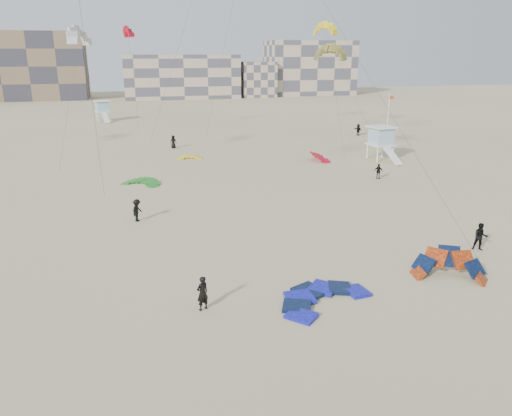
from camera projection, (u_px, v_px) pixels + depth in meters
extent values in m
plane|color=#C9B887|center=(270.00, 338.00, 22.68)|extent=(320.00, 320.00, 0.00)
imported|color=black|center=(202.00, 293.00, 24.90)|extent=(0.79, 0.69, 1.82)
imported|color=black|center=(480.00, 237.00, 32.48)|extent=(1.12, 1.04, 1.85)
imported|color=black|center=(137.00, 210.00, 38.14)|extent=(1.12, 1.30, 1.74)
imported|color=black|center=(379.00, 171.00, 51.04)|extent=(0.95, 0.89, 1.57)
imported|color=black|center=(173.00, 142.00, 67.66)|extent=(0.92, 0.66, 1.74)
imported|color=black|center=(358.00, 130.00, 78.20)|extent=(0.89, 1.73, 1.78)
cylinder|color=#3F3F3F|center=(88.00, 67.00, 35.14)|extent=(0.24, 7.02, 20.91)
cylinder|color=#3F3F3F|center=(345.00, 37.00, 35.86)|extent=(4.92, 29.37, 24.92)
cylinder|color=#3F3F3F|center=(69.00, 104.00, 50.44)|extent=(2.82, 4.57, 12.91)
cylinder|color=#3F3F3F|center=(177.00, 53.00, 57.64)|extent=(7.26, 8.33, 22.71)
cylinder|color=#3F3F3F|center=(337.00, 107.00, 55.24)|extent=(2.16, 0.53, 11.28)
cylinder|color=#3F3F3F|center=(347.00, 81.00, 76.77)|extent=(8.48, 0.83, 14.64)
cylinder|color=#3F3F3F|center=(221.00, 63.00, 70.55)|extent=(5.27, 2.63, 20.02)
cylinder|color=#3F3F3F|center=(134.00, 84.00, 72.70)|extent=(0.54, 4.97, 14.24)
cube|color=white|center=(381.00, 144.00, 60.12)|extent=(3.06, 3.06, 0.14)
cube|color=#96B8CD|center=(381.00, 136.00, 59.81)|extent=(2.51, 2.51, 1.97)
cube|color=white|center=(382.00, 127.00, 59.50)|extent=(3.17, 3.17, 0.16)
cube|color=white|center=(391.00, 156.00, 57.95)|extent=(1.31, 2.89, 1.63)
cube|color=white|center=(103.00, 112.00, 94.22)|extent=(3.17, 3.17, 0.13)
cube|color=#96B8CD|center=(102.00, 106.00, 93.92)|extent=(2.61, 2.61, 1.90)
cube|color=white|center=(102.00, 101.00, 93.62)|extent=(3.29, 3.29, 0.15)
cube|color=white|center=(103.00, 118.00, 92.13)|extent=(1.52, 2.83, 1.57)
cylinder|color=white|center=(387.00, 125.00, 62.28)|extent=(0.10, 0.10, 7.63)
cube|color=red|center=(392.00, 97.00, 61.35)|extent=(0.57, 0.02, 0.38)
cube|color=#786049|center=(33.00, 66.00, 136.96)|extent=(28.00, 14.00, 18.00)
cube|color=tan|center=(181.00, 76.00, 143.56)|extent=(32.00, 16.00, 12.00)
cube|color=tan|center=(310.00, 68.00, 154.22)|extent=(26.00, 14.00, 16.00)
cube|color=tan|center=(256.00, 79.00, 147.18)|extent=(10.00, 10.00, 10.00)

